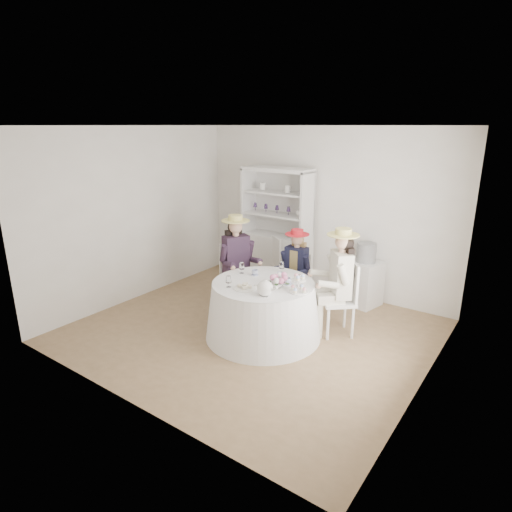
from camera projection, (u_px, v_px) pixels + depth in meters
The scene contains 23 objects.
ground at pixel (252, 331), 5.87m from camera, with size 4.50×4.50×0.00m, color brown.
ceiling at pixel (251, 125), 5.08m from camera, with size 4.50×4.50×0.00m, color white.
wall_back at pixel (323, 211), 7.03m from camera, with size 4.50×4.50×0.00m, color silver.
wall_front at pixel (123, 280), 3.92m from camera, with size 4.50×4.50×0.00m, color silver.
wall_left at pixel (136, 215), 6.72m from camera, with size 4.50×4.50×0.00m, color silver.
wall_right at pixel (435, 268), 4.22m from camera, with size 4.50×4.50×0.00m, color silver.
tea_table at pixel (263, 310), 5.62m from camera, with size 1.53×1.53×0.76m.
hutch at pixel (277, 245), 7.39m from camera, with size 1.36×0.84×2.04m.
side_table at pixel (364, 283), 6.64m from camera, with size 0.45×0.45×0.70m, color silver.
hatbox at pixel (366, 253), 6.49m from camera, with size 0.29×0.29×0.29m, color black.
guest_left at pixel (237, 257), 6.36m from camera, with size 0.62×0.56×1.45m.
guest_mid at pixel (296, 265), 6.34m from camera, with size 0.45×0.47×1.25m.
guest_right at pixel (339, 276), 5.56m from camera, with size 0.62×0.61×1.46m.
spare_chair at pixel (282, 262), 7.13m from camera, with size 0.55×0.55×0.95m.
teacup_a at pixel (255, 273), 5.76m from camera, with size 0.09×0.09×0.07m, color white.
teacup_b at pixel (279, 275), 5.68m from camera, with size 0.07×0.07×0.06m, color white.
teacup_c at pixel (288, 281), 5.44m from camera, with size 0.09×0.09×0.07m, color white.
flower_bowl at pixel (276, 285), 5.35m from camera, with size 0.22×0.22×0.06m, color white.
flower_arrangement at pixel (279, 278), 5.37m from camera, with size 0.21×0.21×0.08m.
table_teapot at pixel (265, 288), 5.07m from camera, with size 0.27×0.20×0.21m.
sandwich_plate at pixel (245, 287), 5.30m from camera, with size 0.28×0.28×0.06m.
cupcake_stand at pixel (299, 286), 5.17m from camera, with size 0.23×0.23×0.22m.
stemware_set at pixel (263, 277), 5.49m from camera, with size 0.97×0.93×0.15m.
Camera 1 is at (3.13, -4.29, 2.71)m, focal length 30.00 mm.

